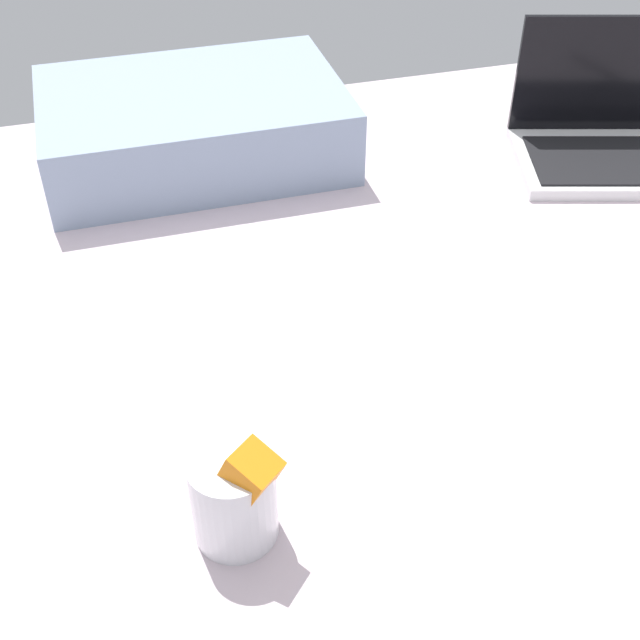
# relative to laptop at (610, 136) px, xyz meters

# --- Properties ---
(bed_mattress) EXTENTS (1.80, 1.40, 0.18)m
(bed_mattress) POSITION_rel_laptop_xyz_m (-0.59, -0.27, -0.13)
(bed_mattress) COLOR silver
(bed_mattress) RESTS_ON ground
(laptop) EXTENTS (0.38, 0.31, 0.23)m
(laptop) POSITION_rel_laptop_xyz_m (0.00, 0.00, 0.00)
(laptop) COLOR silver
(laptop) RESTS_ON bed_mattress
(snack_cup) EXTENTS (0.10, 0.10, 0.14)m
(snack_cup) POSITION_rel_laptop_xyz_m (-0.80, -0.61, 0.01)
(snack_cup) COLOR silver
(snack_cup) RESTS_ON bed_mattress
(pillow) EXTENTS (0.52, 0.36, 0.13)m
(pillow) POSITION_rel_laptop_xyz_m (-0.71, 0.21, 0.02)
(pillow) COLOR #8C9EB7
(pillow) RESTS_ON bed_mattress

